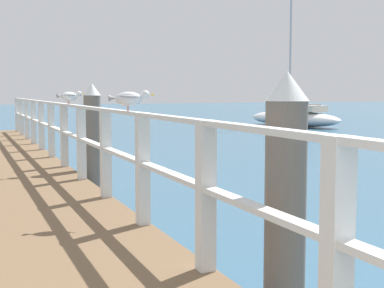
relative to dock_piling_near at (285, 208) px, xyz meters
name	(u,v)px	position (x,y,z in m)	size (l,w,h in m)	color
pier_railing	(64,128)	(-0.38, 6.67, 0.15)	(0.12, 18.74, 1.10)	silver
dock_piling_near	(285,208)	(0.00, 0.00, 0.00)	(0.29, 0.29, 1.85)	#6B6056
dock_piling_far	(93,138)	(0.00, 6.12, 0.00)	(0.29, 0.29, 1.85)	#6B6056
seagull_foreground	(130,98)	(-0.37, 2.50, 0.71)	(0.48, 0.21, 0.21)	white
seagull_background	(70,96)	(-0.37, 6.10, 0.71)	(0.47, 0.23, 0.21)	white
boat_1	(294,117)	(13.19, 20.79, -0.48)	(3.07, 6.21, 8.22)	white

